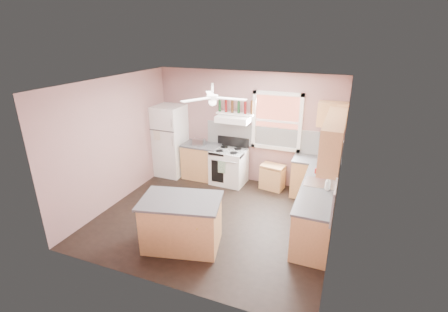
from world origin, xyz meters
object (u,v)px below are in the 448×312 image
at_px(cart, 272,178).
at_px(island, 182,224).
at_px(refrigerator, 169,140).
at_px(stove, 229,167).
at_px(toaster, 199,142).

relative_size(cart, island, 0.42).
height_order(refrigerator, stove, refrigerator).
bearing_deg(toaster, stove, 2.84).
relative_size(refrigerator, island, 1.43).
relative_size(refrigerator, stove, 2.11).
relative_size(stove, cart, 1.61).
bearing_deg(toaster, cart, 2.53).
bearing_deg(cart, refrigerator, -168.72).
bearing_deg(cart, island, -99.47).
bearing_deg(island, stove, 79.69).
bearing_deg(refrigerator, cart, 2.68).
height_order(refrigerator, island, refrigerator).
distance_m(stove, cart, 1.10).
bearing_deg(stove, refrigerator, -176.39).
distance_m(cart, island, 2.91).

